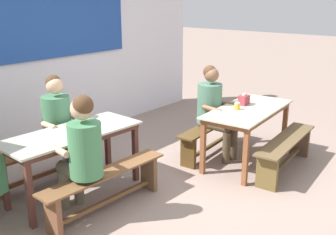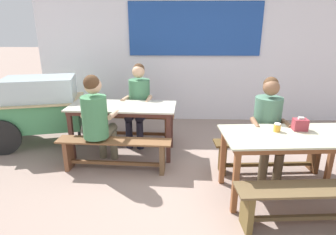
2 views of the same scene
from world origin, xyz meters
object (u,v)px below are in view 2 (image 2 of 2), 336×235
dining_table_far (122,111)px  person_left_back_turned (97,116)px  person_center_facing (139,99)px  condiment_jar (277,128)px  bench_near_back (269,152)px  tissue_box (300,124)px  bench_far_front (115,151)px  person_right_near_table (268,122)px  dining_table_near (292,141)px  food_cart (41,105)px  bench_far_back (131,123)px  bench_near_front (312,201)px

dining_table_far → person_left_back_turned: (-0.25, -0.48, 0.07)m
person_center_facing → person_left_back_turned: person_left_back_turned is taller
condiment_jar → bench_near_back: bearing=76.9°
person_center_facing → tissue_box: (2.06, -1.43, 0.10)m
bench_far_front → person_right_near_table: (2.02, -0.04, 0.45)m
dining_table_near → condiment_jar: (-0.15, 0.09, 0.13)m
dining_table_far → bench_far_front: (-0.03, -0.56, -0.40)m
person_center_facing → condiment_jar: 2.32m
dining_table_far → dining_table_near: (2.12, -1.08, 0.00)m
food_cart → person_left_back_turned: 1.46m
dining_table_far → bench_far_back: size_ratio=1.08×
person_center_facing → bench_far_back: bearing=155.6°
bench_near_front → condiment_jar: condiment_jar is taller
bench_near_front → person_right_near_table: bearing=99.1°
food_cart → condiment_jar: (3.40, -1.36, 0.16)m
dining_table_near → tissue_box: tissue_box is taller
bench_near_back → condiment_jar: condiment_jar is taller
person_left_back_turned → person_right_near_table: bearing=-3.0°
tissue_box → condiment_jar: bearing=-169.6°
bench_far_back → person_center_facing: bearing=-24.4°
food_cart → bench_near_front: bearing=-29.2°
person_center_facing → dining_table_near: bearing=-39.0°
dining_table_near → bench_near_front: dining_table_near is taller
bench_far_front → tissue_box: size_ratio=9.82×
bench_far_back → food_cart: (-1.45, -0.19, 0.36)m
person_center_facing → bench_near_front: bearing=-47.0°
food_cart → person_left_back_turned: person_left_back_turned is taller
dining_table_far → person_center_facing: (0.18, 0.48, 0.06)m
dining_table_near → tissue_box: 0.24m
dining_table_near → food_cart: (-3.55, 1.45, -0.03)m
bench_near_back → person_right_near_table: bearing=-139.5°
bench_near_front → person_center_facing: person_center_facing is taller
bench_near_back → bench_near_front: same height
bench_near_front → condiment_jar: size_ratio=15.72×
dining_table_near → bench_far_back: 2.69m
food_cart → person_center_facing: size_ratio=1.33×
bench_far_back → person_left_back_turned: (-0.28, -1.04, 0.46)m
bench_far_back → bench_near_back: bearing=-27.8°
person_right_near_table → person_left_back_turned: bearing=177.0°
dining_table_near → bench_near_back: 0.68m
person_center_facing → condiment_jar: (1.79, -1.48, 0.08)m
bench_near_front → person_left_back_turned: person_left_back_turned is taller
bench_far_back → person_left_back_turned: person_left_back_turned is taller
bench_far_front → bench_near_back: (2.10, 0.03, 0.00)m
bench_far_back → tissue_box: bearing=-34.0°
bench_near_front → person_left_back_turned: size_ratio=1.15×
person_center_facing → bench_near_back: bearing=-28.1°
person_center_facing → condiment_jar: bearing=-39.6°
bench_far_back → person_left_back_turned: bearing=-104.9°
bench_far_back → bench_far_front: same height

